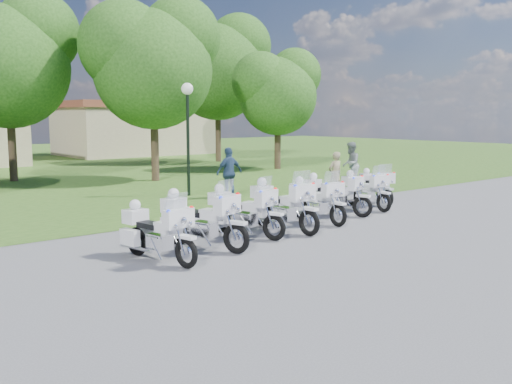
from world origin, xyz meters
TOP-DOWN VIEW (x-y plane):
  - ground at (0.00, 0.00)m, footprint 100.00×100.00m
  - grass_lawn at (0.00, 27.00)m, footprint 100.00×48.00m
  - motorcycle_0 at (-4.50, -0.38)m, footprint 0.95×2.23m
  - motorcycle_1 at (-3.15, -0.00)m, footprint 1.28×2.35m
  - motorcycle_2 at (-1.57, 0.44)m, footprint 1.15×2.28m
  - motorcycle_3 at (-0.31, 0.36)m, footprint 0.84×2.46m
  - motorcycle_4 at (1.27, 0.65)m, footprint 0.82×2.27m
  - motorcycle_5 at (2.56, 1.12)m, footprint 1.17×2.22m
  - motorcycle_6 at (4.18, 1.28)m, footprint 0.88×2.19m
  - motorcycle_7 at (5.44, 1.82)m, footprint 1.19×2.00m
  - lamp_post at (1.36, 7.44)m, footprint 0.44×0.44m
  - tree_1 at (-2.30, 16.79)m, footprint 6.51×5.56m
  - tree_2 at (2.88, 12.77)m, footprint 6.38×5.44m
  - tree_3 at (11.23, 13.52)m, footprint 5.12×4.37m
  - tree_4 at (11.71, 19.99)m, footprint 7.26×6.19m
  - building_east at (11.00, 30.00)m, footprint 11.44×7.28m
  - bystander_a at (5.27, 3.55)m, footprint 0.65×0.45m
  - bystander_b at (8.35, 5.50)m, footprint 1.17×1.12m
  - bystander_c at (2.17, 5.96)m, footprint 1.11×0.48m

SIDE VIEW (x-z plane):
  - ground at x=0.00m, z-range 0.00..0.00m
  - grass_lawn at x=0.00m, z-range 0.00..0.01m
  - motorcycle_7 at x=5.44m, z-range -0.12..1.30m
  - motorcycle_6 at x=4.18m, z-range -0.12..1.35m
  - motorcycle_0 at x=-4.50m, z-range -0.12..1.38m
  - motorcycle_4 at x=1.27m, z-range -0.12..1.40m
  - motorcycle_5 at x=2.56m, z-range -0.13..1.41m
  - motorcycle_2 at x=-1.57m, z-range -0.13..1.44m
  - motorcycle_1 at x=-3.15m, z-range -0.13..1.50m
  - motorcycle_3 at x=-0.31m, z-range -0.13..1.51m
  - bystander_a at x=5.27m, z-range 0.00..1.70m
  - bystander_c at x=2.17m, z-range 0.00..1.87m
  - bystander_b at x=8.35m, z-range 0.00..1.90m
  - building_east at x=11.00m, z-range 0.02..4.12m
  - lamp_post at x=1.36m, z-range 1.07..5.31m
  - tree_3 at x=11.23m, z-range 1.10..7.92m
  - tree_2 at x=2.88m, z-range 1.38..9.88m
  - tree_1 at x=-2.30m, z-range 1.40..10.09m
  - tree_4 at x=11.71m, z-range 1.57..11.24m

